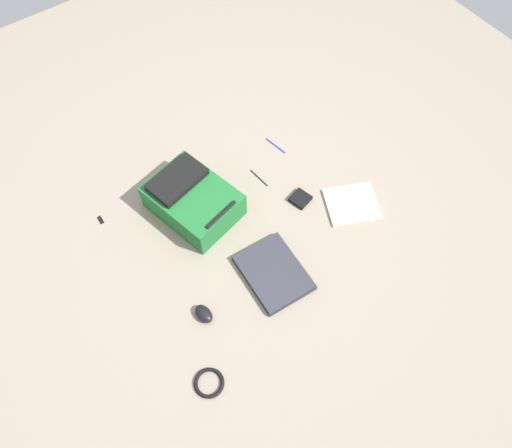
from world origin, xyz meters
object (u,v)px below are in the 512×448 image
object	(u,v)px
book_manual	(352,204)
cable_coil	(209,383)
backpack	(192,200)
computer_mouse	(204,314)
laptop	(274,273)
earbud_pouch	(300,199)
usb_stick	(101,220)
pen_black	(276,145)
pen_blue	(259,178)

from	to	relation	value
book_manual	cable_coil	bearing A→B (deg)	17.02
backpack	computer_mouse	xyz separation A→B (m)	(0.26, 0.50, -0.06)
laptop	computer_mouse	bearing A→B (deg)	-2.52
earbud_pouch	usb_stick	world-z (taller)	earbud_pouch
earbud_pouch	backpack	bearing A→B (deg)	-29.96
backpack	book_manual	xyz separation A→B (m)	(-0.64, 0.43, -0.07)
book_manual	earbud_pouch	size ratio (longest dim) A/B	3.58
computer_mouse	pen_black	world-z (taller)	computer_mouse
computer_mouse	earbud_pouch	xyz separation A→B (m)	(-0.71, -0.23, -0.01)
earbud_pouch	usb_stick	bearing A→B (deg)	-28.62
laptop	pen_black	bearing A→B (deg)	-127.35
cable_coil	usb_stick	bearing A→B (deg)	-89.45
pen_black	usb_stick	xyz separation A→B (m)	(0.96, -0.12, -0.00)
pen_black	earbud_pouch	size ratio (longest dim) A/B	1.55
cable_coil	pen_black	bearing A→B (deg)	-138.89
laptop	pen_blue	xyz separation A→B (m)	(-0.26, -0.48, -0.01)
cable_coil	pen_black	size ratio (longest dim) A/B	0.91
cable_coil	pen_black	world-z (taller)	cable_coil
cable_coil	usb_stick	distance (m)	0.96
book_manual	laptop	bearing A→B (deg)	8.21
pen_blue	pen_black	bearing A→B (deg)	-148.70
computer_mouse	pen_blue	distance (m)	0.77
cable_coil	earbud_pouch	distance (m)	0.98
backpack	computer_mouse	distance (m)	0.56
backpack	pen_black	bearing A→B (deg)	-171.69
book_manual	earbud_pouch	distance (m)	0.25
backpack	usb_stick	bearing A→B (deg)	-27.05
book_manual	cable_coil	size ratio (longest dim) A/B	2.53
pen_black	usb_stick	size ratio (longest dim) A/B	2.99
laptop	pen_blue	world-z (taller)	laptop
computer_mouse	earbud_pouch	bearing A→B (deg)	-166.79
computer_mouse	earbud_pouch	world-z (taller)	computer_mouse
backpack	computer_mouse	size ratio (longest dim) A/B	4.96
backpack	earbud_pouch	world-z (taller)	backpack
book_manual	pen_black	world-z (taller)	book_manual
laptop	pen_black	xyz separation A→B (m)	(-0.45, -0.59, -0.01)
laptop	computer_mouse	world-z (taller)	computer_mouse
book_manual	cable_coil	world-z (taller)	cable_coil
pen_black	backpack	bearing A→B (deg)	8.31
backpack	laptop	bearing A→B (deg)	101.99
pen_black	pen_blue	distance (m)	0.23
cable_coil	pen_blue	bearing A→B (deg)	-136.77
usb_stick	pen_black	bearing A→B (deg)	172.67
book_manual	usb_stick	size ratio (longest dim) A/B	6.91
pen_blue	usb_stick	world-z (taller)	same
cable_coil	computer_mouse	bearing A→B (deg)	-118.37
cable_coil	earbud_pouch	size ratio (longest dim) A/B	1.41
backpack	laptop	world-z (taller)	backpack
laptop	cable_coil	size ratio (longest dim) A/B	2.77
usb_stick	book_manual	bearing A→B (deg)	148.59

